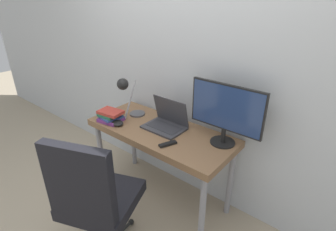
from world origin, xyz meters
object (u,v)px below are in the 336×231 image
Objects in this scene: monitor at (226,111)px; book_stack at (111,116)px; laptop at (166,122)px; desk_lamp at (127,92)px; office_chair at (94,196)px; game_controller at (116,123)px.

monitor is 2.42× the size of book_stack.
laptop is 0.54m from book_stack.
laptop is at bearing 12.76° from desk_lamp.
office_chair is at bearing -48.74° from book_stack.
laptop is at bearing 24.45° from book_stack.
monitor is at bearing 10.89° from desk_lamp.
office_chair is 0.77m from game_controller.
monitor reaches higher than game_controller.
monitor is 1.46× the size of desk_lamp.
office_chair is (-0.46, -0.93, -0.44)m from monitor.
office_chair is (0.45, -0.76, -0.43)m from desk_lamp.
monitor is at bearing 9.46° from laptop.
laptop reaches higher than book_stack.
monitor reaches higher than laptop.
game_controller is (0.10, -0.02, -0.03)m from book_stack.
book_stack reaches higher than game_controller.
office_chair is 4.34× the size of book_stack.
desk_lamp reaches higher than book_stack.
desk_lamp is 0.38× the size of office_chair.
monitor reaches higher than office_chair.
monitor is 0.56× the size of office_chair.
laptop is 2.36× the size of game_controller.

